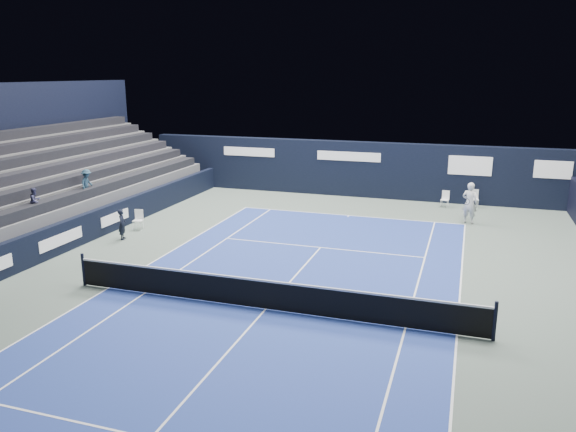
{
  "coord_description": "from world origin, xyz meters",
  "views": [
    {
      "loc": [
        5.43,
        -14.52,
        6.86
      ],
      "look_at": [
        -1.27,
        6.07,
        1.3
      ],
      "focal_mm": 35.0,
      "sensor_mm": 36.0,
      "label": 1
    }
  ],
  "objects_px": {
    "folding_chair_back_a": "(445,198)",
    "tennis_player": "(470,203)",
    "folding_chair_back_b": "(474,197)",
    "line_judge_chair": "(138,218)",
    "tennis_net": "(265,294)"
  },
  "relations": [
    {
      "from": "tennis_net",
      "to": "tennis_player",
      "type": "relative_size",
      "value": 6.61
    },
    {
      "from": "line_judge_chair",
      "to": "tennis_net",
      "type": "bearing_deg",
      "value": -49.42
    },
    {
      "from": "line_judge_chair",
      "to": "tennis_net",
      "type": "xyz_separation_m",
      "value": [
        8.5,
        -6.56,
        0.0
      ]
    },
    {
      "from": "folding_chair_back_b",
      "to": "tennis_net",
      "type": "bearing_deg",
      "value": -116.86
    },
    {
      "from": "folding_chair_back_a",
      "to": "folding_chair_back_b",
      "type": "xyz_separation_m",
      "value": [
        1.44,
        0.45,
        0.04
      ]
    },
    {
      "from": "folding_chair_back_a",
      "to": "tennis_player",
      "type": "relative_size",
      "value": 0.45
    },
    {
      "from": "tennis_net",
      "to": "tennis_player",
      "type": "xyz_separation_m",
      "value": [
        5.61,
        12.2,
        0.47
      ]
    },
    {
      "from": "folding_chair_back_a",
      "to": "tennis_player",
      "type": "bearing_deg",
      "value": -59.54
    },
    {
      "from": "folding_chair_back_a",
      "to": "folding_chair_back_b",
      "type": "distance_m",
      "value": 1.51
    },
    {
      "from": "tennis_net",
      "to": "folding_chair_back_b",
      "type": "bearing_deg",
      "value": 69.57
    },
    {
      "from": "folding_chair_back_a",
      "to": "tennis_player",
      "type": "distance_m",
      "value": 3.3
    },
    {
      "from": "tennis_player",
      "to": "folding_chair_back_b",
      "type": "bearing_deg",
      "value": 86.23
    },
    {
      "from": "tennis_player",
      "to": "tennis_net",
      "type": "bearing_deg",
      "value": -114.7
    },
    {
      "from": "folding_chair_back_b",
      "to": "line_judge_chair",
      "type": "distance_m",
      "value": 16.99
    },
    {
      "from": "folding_chair_back_b",
      "to": "tennis_player",
      "type": "distance_m",
      "value": 3.51
    }
  ]
}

